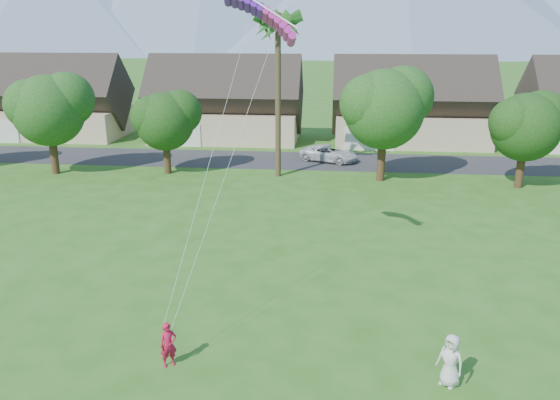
# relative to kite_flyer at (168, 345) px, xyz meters

# --- Properties ---
(street) EXTENTS (90.00, 7.00, 0.01)m
(street) POSITION_rel_kite_flyer_xyz_m (3.11, 31.44, -0.81)
(street) COLOR #2D2D30
(street) RESTS_ON ground
(kite_flyer) EXTENTS (0.71, 0.65, 1.63)m
(kite_flyer) POSITION_rel_kite_flyer_xyz_m (0.00, 0.00, 0.00)
(kite_flyer) COLOR #BB1538
(kite_flyer) RESTS_ON ground
(watcher) EXTENTS (1.06, 1.03, 1.83)m
(watcher) POSITION_rel_kite_flyer_xyz_m (9.41, -0.15, 0.10)
(watcher) COLOR silver
(watcher) RESTS_ON ground
(parked_car) EXTENTS (5.54, 4.05, 1.40)m
(parked_car) POSITION_rel_kite_flyer_xyz_m (5.06, 31.44, -0.11)
(parked_car) COLOR silver
(parked_car) RESTS_ON ground
(houses_row) EXTENTS (72.75, 8.19, 8.86)m
(houses_row) POSITION_rel_kite_flyer_xyz_m (3.60, 40.43, 2.63)
(houses_row) COLOR beige
(houses_row) RESTS_ON ground
(tree_row) EXTENTS (62.27, 6.67, 8.45)m
(tree_row) POSITION_rel_kite_flyer_xyz_m (1.96, 25.36, 4.08)
(tree_row) COLOR #47301C
(tree_row) RESTS_ON ground
(fan_palm) EXTENTS (3.00, 3.00, 13.80)m
(fan_palm) POSITION_rel_kite_flyer_xyz_m (1.11, 25.94, 10.99)
(fan_palm) COLOR #4C3D26
(fan_palm) RESTS_ON ground
(parafoil_kite) EXTENTS (3.30, 1.10, 0.50)m
(parafoil_kite) POSITION_rel_kite_flyer_xyz_m (2.52, 6.70, 10.96)
(parafoil_kite) COLOR #5A17AC
(parafoil_kite) RESTS_ON ground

